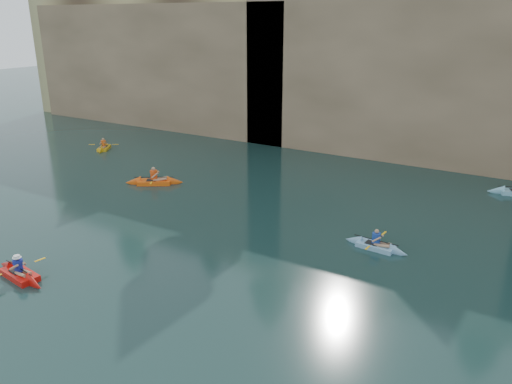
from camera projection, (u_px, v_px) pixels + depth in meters
The scene contains 10 objects.
ground at pixel (160, 313), 16.25m from camera, with size 160.00×160.00×0.00m, color black.
cliff at pixel (415, 60), 38.53m from camera, with size 70.00×16.00×12.00m, color tan.
cliff_slab_west at pixel (155, 65), 42.51m from camera, with size 26.00×2.40×10.56m, color #A08060.
cliff_slab_center at pixel (417, 74), 31.67m from camera, with size 24.00×2.40×11.40m, color #A08060.
sea_cave_west at pixel (170, 106), 42.10m from camera, with size 4.50×1.00×4.00m, color black.
sea_cave_center at pixel (323, 129), 35.42m from camera, with size 3.50×1.00×3.20m, color black.
main_kayaker at pixel (20, 274), 18.40m from camera, with size 3.09×2.07×1.12m.
kayaker_orange at pixel (154, 182), 28.74m from camera, with size 3.21×2.45×1.27m.
kayaker_ltblue_near at pixel (376, 246), 20.73m from camera, with size 2.78×2.16×1.08m.
kayaker_yellow at pixel (104, 148), 36.31m from camera, with size 1.90×2.54×1.06m.
Camera 1 is at (9.92, -10.41, 9.09)m, focal length 35.00 mm.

